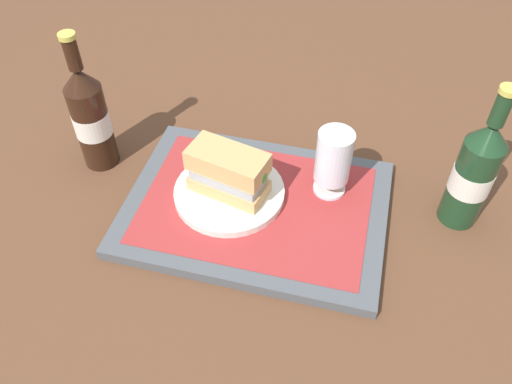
{
  "coord_description": "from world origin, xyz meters",
  "views": [
    {
      "loc": [
        0.15,
        -0.58,
        0.68
      ],
      "look_at": [
        0.0,
        0.0,
        0.05
      ],
      "focal_mm": 36.61,
      "sensor_mm": 36.0,
      "label": 1
    }
  ],
  "objects_px": {
    "beer_glass": "(333,161)",
    "sandwich": "(230,172)",
    "beer_bottle": "(474,173)",
    "plate": "(229,192)",
    "second_bottle": "(90,117)"
  },
  "relations": [
    {
      "from": "second_bottle",
      "to": "beer_bottle",
      "type": "bearing_deg",
      "value": 1.73
    },
    {
      "from": "sandwich",
      "to": "beer_glass",
      "type": "xyz_separation_m",
      "value": [
        0.16,
        0.06,
        0.01
      ]
    },
    {
      "from": "sandwich",
      "to": "beer_bottle",
      "type": "height_order",
      "value": "beer_bottle"
    },
    {
      "from": "beer_glass",
      "to": "sandwich",
      "type": "bearing_deg",
      "value": -160.42
    },
    {
      "from": "plate",
      "to": "second_bottle",
      "type": "distance_m",
      "value": 0.28
    },
    {
      "from": "sandwich",
      "to": "beer_bottle",
      "type": "relative_size",
      "value": 0.53
    },
    {
      "from": "beer_bottle",
      "to": "second_bottle",
      "type": "height_order",
      "value": "same"
    },
    {
      "from": "beer_glass",
      "to": "beer_bottle",
      "type": "height_order",
      "value": "beer_bottle"
    },
    {
      "from": "plate",
      "to": "beer_bottle",
      "type": "xyz_separation_m",
      "value": [
        0.38,
        0.07,
        0.08
      ]
    },
    {
      "from": "plate",
      "to": "beer_glass",
      "type": "xyz_separation_m",
      "value": [
        0.16,
        0.06,
        0.06
      ]
    },
    {
      "from": "beer_bottle",
      "to": "second_bottle",
      "type": "bearing_deg",
      "value": -178.27
    },
    {
      "from": "beer_glass",
      "to": "second_bottle",
      "type": "distance_m",
      "value": 0.43
    },
    {
      "from": "second_bottle",
      "to": "sandwich",
      "type": "bearing_deg",
      "value": -10.16
    },
    {
      "from": "beer_bottle",
      "to": "beer_glass",
      "type": "bearing_deg",
      "value": -177.28
    },
    {
      "from": "sandwich",
      "to": "beer_glass",
      "type": "bearing_deg",
      "value": 32.65
    }
  ]
}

